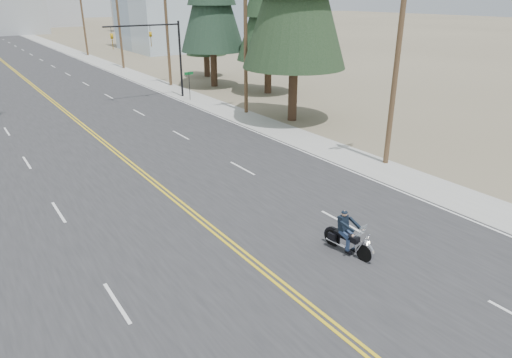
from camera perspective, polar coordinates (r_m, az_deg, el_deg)
The scene contains 14 objects.
ground_plane at distance 15.01m, azimuth 7.51°, elevation -16.25°, with size 400.00×400.00×0.00m, color #776D56.
road at distance 79.51m, azimuth -29.12°, elevation 12.75°, with size 20.00×200.00×0.01m, color #303033.
sidewalk_right at distance 81.49m, azimuth -20.96°, elevation 14.20°, with size 3.00×200.00×0.01m, color #A5A5A0.
traffic_mast_right at distance 44.22m, azimuth -11.99°, elevation 16.05°, with size 7.10×0.26×7.00m.
street_sign at distance 43.59m, azimuth -8.35°, elevation 12.03°, with size 0.90×0.06×2.62m.
utility_pole_a at distance 26.70m, azimuth 17.17°, elevation 13.56°, with size 2.20×0.30×11.00m.
utility_pole_b at distance 37.84m, azimuth -1.32°, elevation 17.14°, with size 2.20×0.30×11.50m.
utility_pole_c at distance 51.04m, azimuth -11.06°, elevation 17.77°, with size 2.20×0.30×11.00m.
utility_pole_d at distance 65.00m, azimuth -16.78°, elevation 18.35°, with size 2.20×0.30×11.50m.
utility_pole_e at distance 81.29m, azimuth -20.82°, elevation 18.29°, with size 2.20×0.30×11.00m.
haze_bldg_b at distance 134.53m, azimuth -29.23°, elevation 18.55°, with size 18.00×14.00×14.00m, color #ADB2B7.
haze_bldg_e at distance 162.00m, azimuth -24.08°, elevation 19.20°, with size 14.00×14.00×12.00m, color #B7BCC6.
motorcyclist at distance 17.76m, azimuth 11.56°, elevation -6.68°, with size 0.93×2.17×1.70m, color black, non-canonical shape.
conifer_far at distance 56.29m, azimuth -6.42°, elevation 20.02°, with size 4.77×4.77×12.78m.
Camera 1 is at (-8.15, -8.54, 9.27)m, focal length 32.00 mm.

